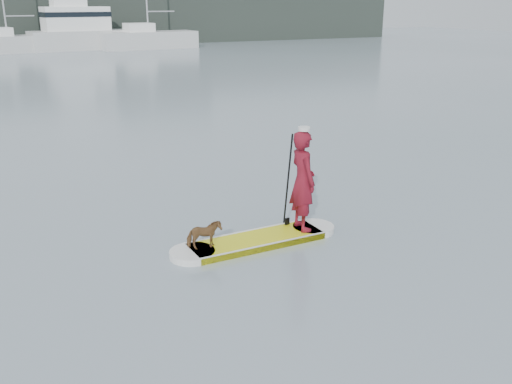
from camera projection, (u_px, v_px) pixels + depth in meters
name	position (u px, v px, depth m)	size (l,w,h in m)	color
ground	(71.00, 279.00, 9.14)	(140.00, 140.00, 0.00)	slate
paddleboard	(256.00, 241.00, 10.44)	(3.30, 0.87, 0.12)	yellow
paddler	(303.00, 181.00, 10.55)	(0.69, 0.45, 1.89)	maroon
white_cap	(304.00, 129.00, 10.24)	(0.22, 0.22, 0.07)	silver
dog	(204.00, 235.00, 9.90)	(0.27, 0.60, 0.50)	brown
paddle	(288.00, 192.00, 10.81)	(0.10, 0.30, 2.00)	black
sailboat_d	(7.00, 42.00, 48.44)	(8.77, 4.05, 12.44)	silver
sailboat_e	(148.00, 39.00, 52.69)	(9.00, 3.51, 12.77)	silver
motor_yacht_a	(83.00, 30.00, 51.57)	(10.58, 4.22, 6.18)	silver
shore_building_east	(159.00, 3.00, 61.36)	(10.00, 4.00, 8.00)	black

